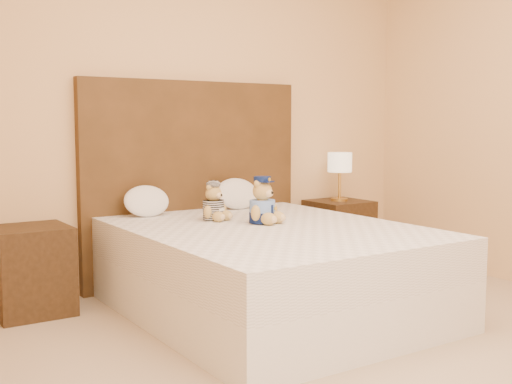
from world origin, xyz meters
TOP-DOWN VIEW (x-y plane):
  - ground at (0.00, 0.00)m, footprint 4.00×4.50m
  - room_walls at (0.00, 0.46)m, footprint 4.04×4.52m
  - bed at (0.00, 1.20)m, footprint 1.60×2.00m
  - headboard at (0.00, 2.21)m, footprint 1.75×0.08m
  - nightstand_left at (-1.25, 2.00)m, footprint 0.45×0.45m
  - nightstand_right at (1.25, 2.00)m, footprint 0.45×0.45m
  - lamp at (1.25, 2.00)m, footprint 0.20×0.20m
  - teddy_police at (0.03, 1.33)m, footprint 0.32×0.32m
  - teddy_prisoner at (-0.17, 1.61)m, footprint 0.28×0.28m
  - pillow_left at (-0.46, 2.03)m, footprint 0.33×0.21m
  - pillow_right at (0.27, 2.03)m, footprint 0.35×0.23m

SIDE VIEW (x-z plane):
  - ground at x=0.00m, z-range 0.00..0.00m
  - nightstand_left at x=-1.25m, z-range 0.00..0.55m
  - nightstand_right at x=1.25m, z-range 0.00..0.55m
  - bed at x=0.00m, z-range 0.00..0.55m
  - pillow_left at x=-0.46m, z-range 0.55..0.78m
  - teddy_prisoner at x=-0.17m, z-range 0.55..0.80m
  - pillow_right at x=0.27m, z-range 0.55..0.80m
  - teddy_police at x=0.03m, z-range 0.55..0.85m
  - headboard at x=0.00m, z-range 0.00..1.50m
  - lamp at x=1.25m, z-range 0.65..1.05m
  - room_walls at x=0.00m, z-range 0.45..3.17m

